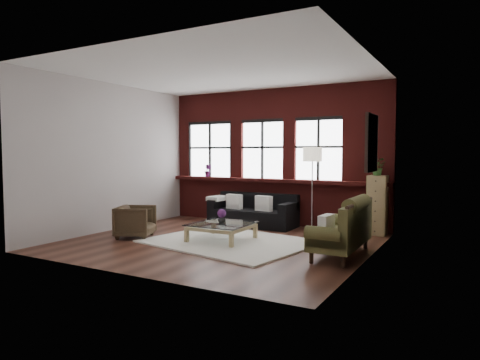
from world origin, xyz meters
The scene contains 26 objects.
floor centered at (0.00, 0.00, 0.00)m, with size 5.50×5.50×0.00m, color #3C1E16.
ceiling centered at (0.00, 0.00, 3.20)m, with size 5.50×5.50×0.00m, color white.
wall_back centered at (0.00, 2.50, 1.60)m, with size 5.50×5.50×0.00m, color #B2AAA6.
wall_front centered at (0.00, -2.50, 1.60)m, with size 5.50×5.50×0.00m, color #B2AAA6.
wall_left centered at (-2.75, 0.00, 1.60)m, with size 5.00×5.00×0.00m, color #B2AAA6.
wall_right centered at (2.75, 0.00, 1.60)m, with size 5.00×5.00×0.00m, color #B2AAA6.
brick_backwall centered at (0.00, 2.44, 1.60)m, with size 5.50×0.12×3.20m, color #5D1815, non-canonical shape.
sill_ledge centered at (0.00, 2.35, 1.04)m, with size 5.50×0.30×0.08m, color #5D1815.
window_left centered at (-1.80, 2.45, 1.75)m, with size 1.38×0.10×1.50m, color black, non-canonical shape.
window_mid centered at (-0.30, 2.45, 1.75)m, with size 1.38×0.10×1.50m, color black, non-canonical shape.
window_right centered at (1.10, 2.45, 1.75)m, with size 1.38×0.10×1.50m, color black, non-canonical shape.
wall_poster centered at (2.72, 0.30, 1.85)m, with size 0.05×0.74×0.94m, color black, non-canonical shape.
shag_rug centered at (0.19, 0.05, 0.02)m, with size 2.91×2.29×0.03m, color silver.
dark_sofa centered at (-0.29, 1.90, 0.36)m, with size 2.01×0.81×0.73m, color black, non-canonical shape.
pillow_a centered at (-0.72, 1.80, 0.55)m, with size 0.40×0.14×0.34m, color white.
pillow_b centered at (0.05, 1.80, 0.55)m, with size 0.40×0.14×0.34m, color white.
vintage_settee centered at (2.30, 0.06, 0.45)m, with size 0.75×1.68×0.90m, color #4E4D24, non-canonical shape.
pillow_settee centered at (2.22, -0.46, 0.56)m, with size 0.14×0.38×0.34m, color white.
armchair centered at (-1.71, -0.45, 0.32)m, with size 0.68×0.70×0.64m, color #382B1C.
coffee_table centered at (0.00, 0.06, 0.17)m, with size 1.08×1.08×0.36m, color #9E8755, non-canonical shape.
vase centered at (0.00, 0.06, 0.43)m, with size 0.15×0.15×0.15m, color #B2B2B2.
flowers centered at (0.00, 0.06, 0.54)m, with size 0.17×0.17×0.17m, color #5B2367.
drawer_chest centered at (2.45, 2.20, 0.61)m, with size 0.38×0.38×1.23m, color #9E8755.
potted_plant_top centered at (2.45, 2.20, 1.41)m, with size 0.32×0.28×0.36m, color #2D5923.
floor_lamp centered at (1.18, 1.81, 0.98)m, with size 0.40×0.40×1.96m, color #A5A5A8, non-canonical shape.
sill_plant centered at (-1.80, 2.32, 1.24)m, with size 0.18×0.14×0.33m, color #5B2367.
Camera 1 is at (4.24, -6.83, 1.68)m, focal length 32.00 mm.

